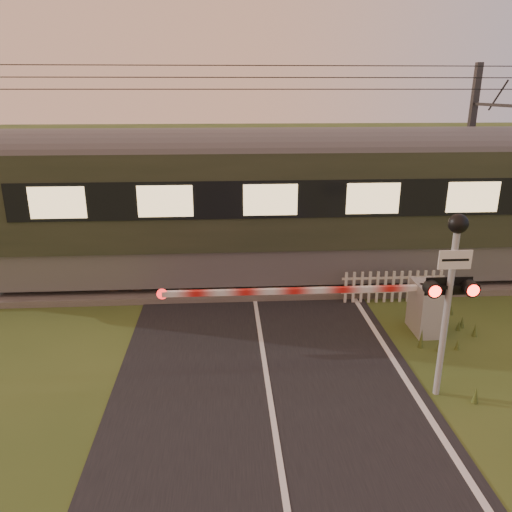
{
  "coord_description": "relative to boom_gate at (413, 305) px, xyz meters",
  "views": [
    {
      "loc": [
        -0.77,
        -7.63,
        5.49
      ],
      "look_at": [
        -0.08,
        3.2,
        1.86
      ],
      "focal_mm": 35.0,
      "sensor_mm": 36.0,
      "label": 1
    }
  ],
  "objects": [
    {
      "name": "ground",
      "position": [
        -3.6,
        -2.84,
        -0.68
      ],
      "size": [
        160.0,
        160.0,
        0.0
      ],
      "primitive_type": "plane",
      "color": "#32481C",
      "rests_on": "ground"
    },
    {
      "name": "road",
      "position": [
        -3.58,
        -3.08,
        -0.67
      ],
      "size": [
        6.0,
        140.0,
        0.03
      ],
      "color": "black",
      "rests_on": "ground"
    },
    {
      "name": "track_bed",
      "position": [
        -3.6,
        3.66,
        -0.62
      ],
      "size": [
        140.0,
        3.4,
        0.39
      ],
      "color": "#47423D",
      "rests_on": "ground"
    },
    {
      "name": "overhead_wires",
      "position": [
        -3.6,
        3.66,
        5.04
      ],
      "size": [
        120.0,
        0.62,
        0.62
      ],
      "color": "black",
      "rests_on": "ground"
    },
    {
      "name": "boom_gate",
      "position": [
        0.0,
        0.0,
        0.0
      ],
      "size": [
        7.38,
        0.94,
        1.25
      ],
      "color": "gray",
      "rests_on": "ground"
    },
    {
      "name": "crossing_signal",
      "position": [
        -0.43,
        -2.54,
        1.73
      ],
      "size": [
        0.89,
        0.36,
        3.51
      ],
      "color": "gray",
      "rests_on": "ground"
    },
    {
      "name": "picket_fence",
      "position": [
        0.12,
        1.76,
        -0.24
      ],
      "size": [
        2.81,
        0.07,
        0.88
      ],
      "color": "silver",
      "rests_on": "ground"
    },
    {
      "name": "catenary_mast",
      "position": [
        3.79,
        5.87,
        2.61
      ],
      "size": [
        0.2,
        2.45,
        6.32
      ],
      "color": "#2D2D30",
      "rests_on": "ground"
    }
  ]
}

